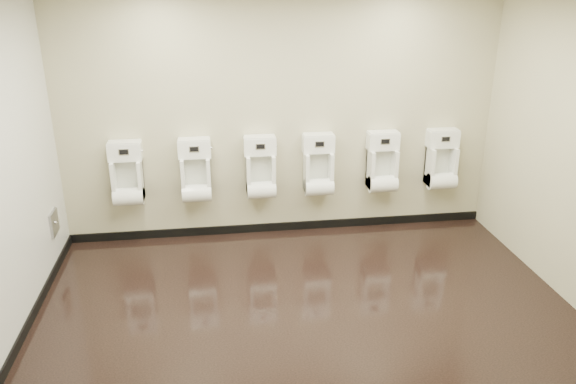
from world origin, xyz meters
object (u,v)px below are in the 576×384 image
Objects in this scene: access_panel at (54,223)px; urinal_4 at (382,166)px; urinal_2 at (261,172)px; urinal_1 at (196,175)px; urinal_3 at (318,169)px; urinal_0 at (127,178)px; urinal_5 at (441,164)px.

urinal_4 reaches higher than access_panel.
urinal_2 reaches higher than access_panel.
access_panel is 0.36× the size of urinal_2.
urinal_1 is 1.00× the size of urinal_4.
urinal_4 is at bearing 0.00° from urinal_3.
urinal_5 is (3.67, 0.00, 0.00)m from urinal_0.
urinal_1 and urinal_5 have the same top height.
urinal_4 is (1.45, 0.00, 0.00)m from urinal_2.
urinal_5 reaches higher than access_panel.
urinal_0 is 2.94m from urinal_4.
urinal_4 is 1.00× the size of urinal_5.
urinal_0 is 1.00× the size of urinal_1.
urinal_3 is at bearing 0.00° from urinal_1.
access_panel is 0.36× the size of urinal_1.
urinal_0 is 1.00× the size of urinal_2.
access_panel is at bearing -169.13° from urinal_2.
urinal_3 is at bearing 180.00° from urinal_4.
urinal_1 is at bearing 180.00° from urinal_4.
urinal_0 and urinal_5 have the same top height.
access_panel is 0.36× the size of urinal_0.
access_panel is 0.36× the size of urinal_4.
urinal_0 is at bearing 180.00° from urinal_4.
urinal_2 is 2.18m from urinal_5.
urinal_5 is (2.91, 0.00, 0.00)m from urinal_1.
urinal_0 is at bearing 180.00° from urinal_5.
access_panel is at bearing -149.67° from urinal_0.
urinal_4 is (2.94, 0.00, 0.00)m from urinal_0.
urinal_3 is 0.77m from urinal_4.
urinal_1 is at bearing 180.00° from urinal_3.
urinal_0 is 1.49m from urinal_2.
urinal_4 is at bearing 6.63° from access_panel.
urinal_0 is at bearing 180.00° from urinal_2.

